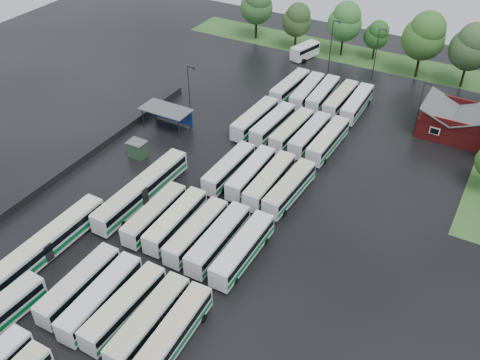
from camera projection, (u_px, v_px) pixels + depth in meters
The scene contains 45 objects.
ground at pixel (179, 242), 66.54m from camera, with size 160.00×160.00×0.00m, color black.
brick_building at pixel (453, 124), 85.86m from camera, with size 10.07×8.60×5.39m.
wash_shed at pixel (167, 111), 86.89m from camera, with size 8.20×4.20×3.58m.
utility_hut at pixel (137, 149), 80.92m from camera, with size 2.70×2.20×2.62m.
grass_strip_north at pixel (364, 57), 111.00m from camera, with size 80.00×10.00×0.01m, color #315C23.
west_fence at pixel (87, 157), 80.49m from camera, with size 0.10×50.00×1.20m, color #2D2D30.
bus_r1c0 at pixel (79, 285), 58.55m from camera, with size 2.46×11.21×3.12m.
bus_r1c1 at pixel (101, 297), 57.06m from camera, with size 2.86×11.65×3.22m.
bus_r1c2 at pixel (124, 307), 56.04m from camera, with size 2.65×11.40×3.16m.
bus_r1c3 at pixel (149, 321), 54.52m from camera, with size 2.77×11.75×3.25m.
bus_r1c4 at pixel (175, 332), 53.51m from camera, with size 2.99×11.51×3.17m.
bus_r2c0 at pixel (155, 214), 68.11m from camera, with size 2.51×11.13×3.09m.
bus_r2c1 at pixel (176, 221), 67.10m from camera, with size 2.64×11.27×3.12m.
bus_r2c2 at pixel (197, 232), 65.47m from camera, with size 2.43×11.21×3.12m.
bus_r2c3 at pixel (218, 239), 64.30m from camera, with size 2.59×11.71×3.25m.
bus_r2c4 at pixel (243, 249), 62.89m from camera, with size 2.54×11.73×3.26m.
bus_r3c1 at pixel (229, 168), 76.26m from camera, with size 2.52×11.11×3.08m.
bus_r3c2 at pixel (251, 173), 75.29m from camera, with size 2.55×11.17×3.10m.
bus_r3c3 at pixel (270, 181), 73.69m from camera, with size 2.57×11.72×3.26m.
bus_r3c4 at pixel (290, 188), 72.44m from camera, with size 2.87×11.47×3.17m.
bus_r4c0 at pixel (255, 119), 87.24m from camera, with size 2.87×11.69×3.23m.
bus_r4c1 at pixel (273, 124), 86.07m from camera, with size 2.86×11.27×3.11m.
bus_r4c2 at pixel (292, 130), 84.57m from camera, with size 2.85×11.22×3.10m.
bus_r4c3 at pixel (310, 135), 83.44m from camera, with size 2.64×11.21×3.11m.
bus_r4c4 at pixel (328, 140), 82.01m from camera, with size 2.65×11.57×3.21m.
bus_r5c0 at pixel (290, 87), 96.55m from camera, with size 2.88×11.36×3.14m.
bus_r5c1 at pixel (307, 91), 95.03m from camera, with size 2.91×11.45×3.16m.
bus_r5c2 at pixel (323, 94), 94.25m from camera, with size 2.73×11.22×3.10m.
bus_r5c3 at pixel (340, 99), 92.80m from camera, with size 2.52×11.14×3.09m.
bus_r5c4 at pixel (357, 104), 91.46m from camera, with size 2.65×11.35×3.15m.
artic_bus_west_b at pixel (142, 190), 72.02m from camera, with size 2.74×17.62×3.26m.
artic_bus_west_c at pixel (47, 245), 63.50m from camera, with size 2.65×17.46×3.24m.
minibus at pixel (305, 51), 109.76m from camera, with size 4.17×7.05×2.90m.
tree_north_0 at pixel (257, 5), 114.68m from camera, with size 7.05×7.05×11.67m.
tree_north_1 at pixel (297, 19), 110.49m from camera, with size 6.10×6.10×10.10m.
tree_north_2 at pixel (345, 21), 107.33m from camera, with size 6.92×6.92×11.46m.
tree_north_3 at pixel (377, 34), 106.88m from camera, with size 5.05×5.05×8.36m.
tree_north_4 at pixel (425, 35), 98.42m from camera, with size 7.93×7.93×13.13m.
tree_north_5 at pixel (472, 46), 95.37m from camera, with size 7.56×7.56×12.52m.
lamp_post_ne at pixel (421, 104), 83.95m from camera, with size 1.40×0.27×9.09m.
lamp_post_nw at pixel (190, 91), 85.49m from camera, with size 1.64×0.32×10.66m.
lamp_post_back_w at pixel (332, 43), 100.96m from camera, with size 1.66×0.32×10.78m.
lamp_post_back_e at pixel (377, 51), 98.97m from camera, with size 1.57×0.31×10.22m.
puddle_2 at pixel (149, 206), 72.05m from camera, with size 5.69×5.69×0.01m, color black.
puddle_3 at pixel (203, 247), 65.72m from camera, with size 3.86×3.86×0.01m, color black.
Camera 1 is at (30.54, -38.72, 45.97)m, focal length 40.00 mm.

